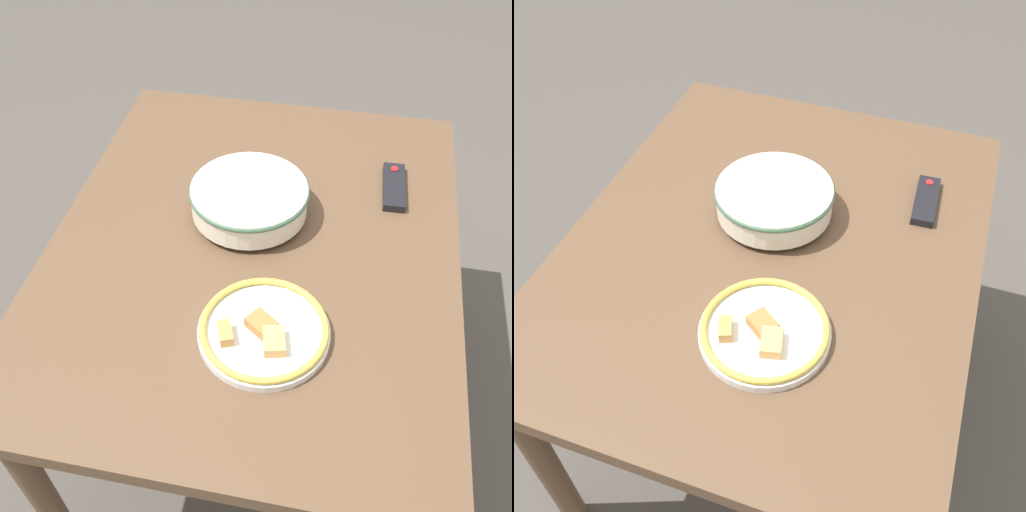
# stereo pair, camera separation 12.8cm
# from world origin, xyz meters

# --- Properties ---
(ground_plane) EXTENTS (8.00, 8.00, 0.00)m
(ground_plane) POSITION_xyz_m (0.00, 0.00, 0.00)
(ground_plane) COLOR #4C4742
(dining_table) EXTENTS (1.16, 0.92, 0.71)m
(dining_table) POSITION_xyz_m (0.00, 0.00, 0.63)
(dining_table) COLOR brown
(dining_table) RESTS_ON ground_plane
(noodle_bowl) EXTENTS (0.28, 0.28, 0.08)m
(noodle_bowl) POSITION_xyz_m (-0.09, -0.03, 0.76)
(noodle_bowl) COLOR silver
(noodle_bowl) RESTS_ON dining_table
(food_plate) EXTENTS (0.26, 0.26, 0.04)m
(food_plate) POSITION_xyz_m (0.26, 0.07, 0.73)
(food_plate) COLOR white
(food_plate) RESTS_ON dining_table
(tv_remote) EXTENTS (0.17, 0.06, 0.02)m
(tv_remote) POSITION_xyz_m (-0.24, 0.31, 0.72)
(tv_remote) COLOR black
(tv_remote) RESTS_ON dining_table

